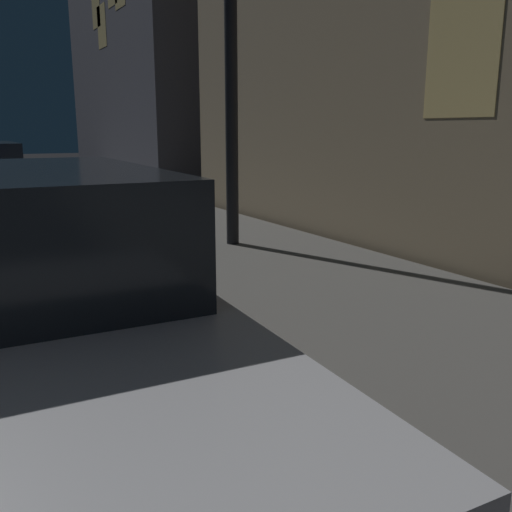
{
  "coord_description": "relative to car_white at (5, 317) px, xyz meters",
  "views": [
    {
      "loc": [
        2.65,
        -0.46,
        1.62
      ],
      "look_at": [
        4.15,
        2.18,
        0.92
      ],
      "focal_mm": 38.77,
      "sensor_mm": 36.0,
      "label": 1
    }
  ],
  "objects": [
    {
      "name": "car_white",
      "position": [
        0.0,
        0.0,
        0.0
      ],
      "size": [
        2.1,
        4.56,
        1.43
      ],
      "color": "silver",
      "rests_on": "ground"
    },
    {
      "name": "building_far",
      "position": [
        8.61,
        14.52,
        4.16
      ],
      "size": [
        8.33,
        8.8,
        9.72
      ],
      "color": "#4C4C56",
      "rests_on": "ground"
    }
  ]
}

